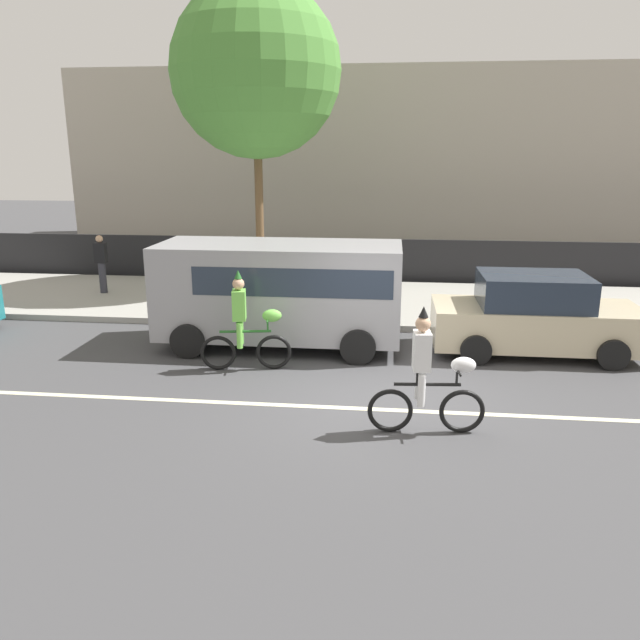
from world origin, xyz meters
name	(u,v)px	position (x,y,z in m)	size (l,w,h in m)	color
ground_plane	(379,398)	(0.00, 0.00, 0.00)	(80.00, 80.00, 0.00)	#424244
road_centre_line	(378,409)	(0.00, -0.50, 0.00)	(36.00, 0.14, 0.01)	beige
sidewalk_curb	(384,303)	(0.00, 6.50, 0.07)	(60.00, 5.00, 0.15)	#9E9B93
fence_line	(386,262)	(0.00, 9.40, 0.70)	(40.00, 0.08, 1.40)	black
building_backdrop	(427,163)	(1.58, 18.00, 3.52)	(28.00, 8.00, 7.04)	#B2A899
parade_cyclist_lime	(246,327)	(-2.52, 1.15, 0.84)	(1.71, 0.53, 1.92)	black
parade_cyclist_zebra	(429,379)	(0.73, -1.25, 0.84)	(1.72, 0.50, 1.92)	black
parked_van_grey	(283,287)	(-2.07, 2.70, 1.28)	(5.00, 2.22, 2.18)	#99999E
parked_car_beige	(535,316)	(3.07, 2.77, 0.78)	(4.10, 1.92, 1.64)	beige
street_tree_near_lamp	(256,71)	(-3.74, 8.34, 6.15)	(4.77, 4.77, 8.40)	brown
pedestrian_onlooker	(101,262)	(-7.88, 6.55, 1.01)	(0.32, 0.20, 1.62)	#33333D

